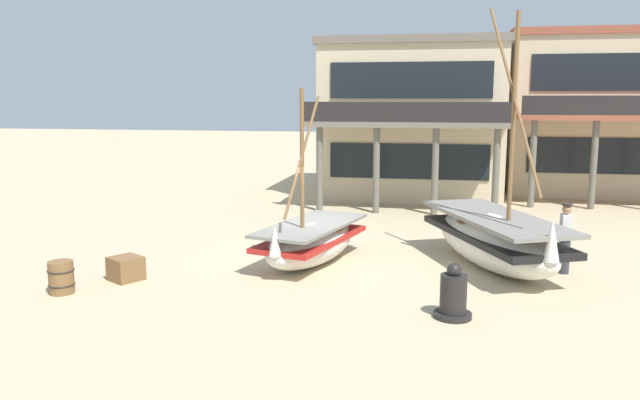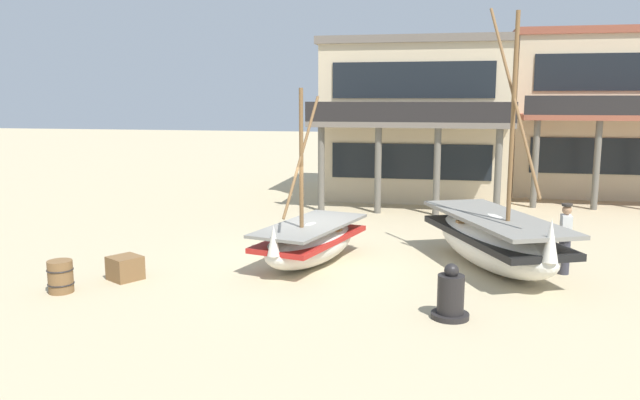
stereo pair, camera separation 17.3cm
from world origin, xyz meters
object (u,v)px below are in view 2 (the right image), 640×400
object	(u,v)px
fisherman_by_hull	(565,239)
harbor_building_annex	(601,113)
cargo_crate	(125,268)
fishing_boat_near_left	(310,241)
capstan_winch	(451,297)
fishing_boat_centre_large	(494,239)
harbor_building_main	(415,119)
wooden_barrel	(60,277)

from	to	relation	value
fisherman_by_hull	harbor_building_annex	xyz separation A→B (m)	(3.75, 13.99, 2.63)
cargo_crate	fishing_boat_near_left	bearing A→B (deg)	29.87
capstan_winch	fisherman_by_hull	bearing A→B (deg)	53.67
fishing_boat_centre_large	cargo_crate	distance (m)	8.78
fisherman_by_hull	cargo_crate	xyz separation A→B (m)	(-9.94, -2.48, -0.56)
harbor_building_main	harbor_building_annex	distance (m)	8.13
harbor_building_annex	fishing_boat_centre_large	bearing A→B (deg)	-111.15
wooden_barrel	harbor_building_main	size ratio (longest dim) A/B	0.08
fisherman_by_hull	fishing_boat_near_left	bearing A→B (deg)	-177.54
fishing_boat_near_left	fisherman_by_hull	xyz separation A→B (m)	(6.08, 0.26, 0.27)
fisherman_by_hull	cargo_crate	distance (m)	10.26
cargo_crate	harbor_building_annex	bearing A→B (deg)	50.26
capstan_winch	cargo_crate	xyz separation A→B (m)	(-7.30, 1.12, -0.15)
fishing_boat_near_left	capstan_winch	xyz separation A→B (m)	(3.44, -3.33, -0.14)
capstan_winch	harbor_building_annex	world-z (taller)	harbor_building_annex
fishing_boat_centre_large	capstan_winch	distance (m)	3.94
capstan_winch	harbor_building_main	bearing A→B (deg)	95.47
wooden_barrel	cargo_crate	bearing A→B (deg)	53.17
fishing_boat_centre_large	harbor_building_annex	bearing A→B (deg)	68.85
fishing_boat_near_left	wooden_barrel	size ratio (longest dim) A/B	6.22
fishing_boat_near_left	cargo_crate	xyz separation A→B (m)	(-3.86, -2.22, -0.30)
fishing_boat_near_left	cargo_crate	distance (m)	4.46
cargo_crate	harbor_building_annex	world-z (taller)	harbor_building_annex
fisherman_by_hull	harbor_building_main	distance (m)	12.95
fishing_boat_near_left	harbor_building_main	xyz separation A→B (m)	(1.95, 12.29, 2.68)
wooden_barrel	harbor_building_annex	world-z (taller)	harbor_building_annex
wooden_barrel	cargo_crate	world-z (taller)	wooden_barrel
fishing_boat_near_left	harbor_building_main	distance (m)	12.73
harbor_building_main	harbor_building_annex	xyz separation A→B (m)	(7.89, 1.96, 0.22)
fisherman_by_hull	capstan_winch	xyz separation A→B (m)	(-2.64, -3.59, -0.41)
capstan_winch	fishing_boat_centre_large	bearing A→B (deg)	74.45
capstan_winch	wooden_barrel	size ratio (longest dim) A/B	1.52
wooden_barrel	harbor_building_main	bearing A→B (deg)	66.93
cargo_crate	harbor_building_annex	xyz separation A→B (m)	(13.70, 16.47, 3.19)
capstan_winch	harbor_building_annex	bearing A→B (deg)	70.02
fisherman_by_hull	cargo_crate	world-z (taller)	fisherman_by_hull
fishing_boat_centre_large	harbor_building_main	size ratio (longest dim) A/B	0.72
harbor_building_annex	capstan_winch	bearing A→B (deg)	-109.98
fishing_boat_centre_large	wooden_barrel	size ratio (longest dim) A/B	8.93
wooden_barrel	harbor_building_annex	xyz separation A→B (m)	(14.56, 17.63, 3.11)
fishing_boat_centre_large	capstan_winch	bearing A→B (deg)	-105.55
fisherman_by_hull	capstan_winch	bearing A→B (deg)	-126.33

